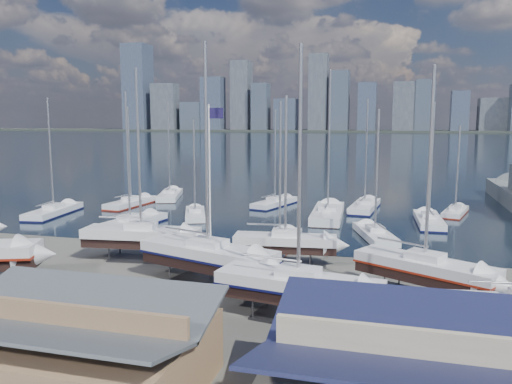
% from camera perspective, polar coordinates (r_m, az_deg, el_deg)
% --- Properties ---
extents(ground, '(1400.00, 1400.00, 0.00)m').
position_cam_1_polar(ground, '(38.73, -6.45, -10.16)').
color(ground, '#605E59').
rests_on(ground, ground).
extents(water, '(1400.00, 600.00, 0.40)m').
position_cam_1_polar(water, '(344.65, 12.95, 5.81)').
color(water, '#182A39').
rests_on(water, ground).
extents(far_shore, '(1400.00, 80.00, 2.20)m').
position_cam_1_polar(far_shore, '(604.42, 13.97, 6.77)').
color(far_shore, '#2D332D').
rests_on(far_shore, ground).
extents(skyline, '(639.14, 43.80, 107.69)m').
position_cam_1_polar(skyline, '(598.92, 13.32, 10.42)').
color(skyline, '#475166').
rests_on(skyline, far_shore).
extents(shed_grey, '(12.60, 8.40, 4.17)m').
position_cam_1_polar(shed_grey, '(24.82, -20.80, -16.06)').
color(shed_grey, '#8C6B4C').
rests_on(shed_grey, ground).
extents(sailboat_cradle_2, '(10.44, 4.02, 16.56)m').
position_cam_1_polar(sailboat_cradle_2, '(45.03, -12.96, -4.95)').
color(sailboat_cradle_2, '#2D2D33').
rests_on(sailboat_cradle_2, ground).
extents(sailboat_cradle_3, '(11.44, 6.27, 17.68)m').
position_cam_1_polar(sailboat_cradle_3, '(37.61, -5.51, -7.27)').
color(sailboat_cradle_3, '#2D2D33').
rests_on(sailboat_cradle_3, ground).
extents(sailboat_cradle_4, '(8.80, 3.35, 14.17)m').
position_cam_1_polar(sailboat_cradle_4, '(42.35, 3.35, -5.75)').
color(sailboat_cradle_4, '#2D2D33').
rests_on(sailboat_cradle_4, ground).
extents(sailboat_cradle_5, '(10.56, 4.50, 16.49)m').
position_cam_1_polar(sailboat_cradle_5, '(30.98, 4.84, -10.76)').
color(sailboat_cradle_5, '#2D2D33').
rests_on(sailboat_cradle_5, ground).
extents(sailboat_cradle_6, '(9.84, 7.03, 15.74)m').
position_cam_1_polar(sailboat_cradle_6, '(36.50, 18.71, -8.31)').
color(sailboat_cradle_6, '#2D2D33').
rests_on(sailboat_cradle_6, ground).
extents(sailboat_moored_0, '(4.33, 10.86, 15.79)m').
position_cam_1_polar(sailboat_moored_0, '(70.00, -22.10, -2.23)').
color(sailboat_moored_0, black).
rests_on(sailboat_moored_0, water).
extents(sailboat_moored_1, '(3.65, 10.12, 14.82)m').
position_cam_1_polar(sailboat_moored_1, '(74.05, -14.08, -1.34)').
color(sailboat_moored_1, black).
rests_on(sailboat_moored_1, water).
extents(sailboat_moored_2, '(5.95, 10.89, 15.84)m').
position_cam_1_polar(sailboat_moored_2, '(80.04, -9.79, -0.51)').
color(sailboat_moored_2, black).
rests_on(sailboat_moored_2, water).
extents(sailboat_moored_3, '(4.69, 11.12, 16.12)m').
position_cam_1_polar(sailboat_moored_3, '(59.20, -14.18, -3.66)').
color(sailboat_moored_3, black).
rests_on(sailboat_moored_3, water).
extents(sailboat_moored_4, '(5.46, 8.84, 12.93)m').
position_cam_1_polar(sailboat_moored_4, '(63.73, -6.96, -2.63)').
color(sailboat_moored_4, black).
rests_on(sailboat_moored_4, water).
extents(sailboat_moored_5, '(5.29, 9.99, 14.38)m').
position_cam_1_polar(sailboat_moored_5, '(71.87, 2.17, -1.38)').
color(sailboat_moored_5, black).
rests_on(sailboat_moored_5, water).
extents(sailboat_moored_6, '(2.79, 9.81, 14.65)m').
position_cam_1_polar(sailboat_moored_6, '(48.93, 2.73, -5.87)').
color(sailboat_moored_6, black).
rests_on(sailboat_moored_6, water).
extents(sailboat_moored_7, '(4.22, 12.88, 19.19)m').
position_cam_1_polar(sailboat_moored_7, '(63.36, 8.19, -2.72)').
color(sailboat_moored_7, black).
rests_on(sailboat_moored_7, water).
extents(sailboat_moored_8, '(4.04, 10.84, 15.84)m').
position_cam_1_polar(sailboat_moored_8, '(70.18, 12.30, -1.79)').
color(sailboat_moored_8, black).
rests_on(sailboat_moored_8, water).
extents(sailboat_moored_9, '(5.21, 9.59, 13.95)m').
position_cam_1_polar(sailboat_moored_9, '(53.52, 13.42, -4.86)').
color(sailboat_moored_9, black).
rests_on(sailboat_moored_9, water).
extents(sailboat_moored_10, '(3.24, 10.15, 15.00)m').
position_cam_1_polar(sailboat_moored_10, '(62.57, 19.13, -3.24)').
color(sailboat_moored_10, black).
rests_on(sailboat_moored_10, water).
extents(sailboat_moored_11, '(4.33, 8.44, 12.15)m').
position_cam_1_polar(sailboat_moored_11, '(70.13, 21.82, -2.19)').
color(sailboat_moored_11, black).
rests_on(sailboat_moored_11, water).
extents(car_c, '(3.63, 6.06, 1.58)m').
position_cam_1_polar(car_c, '(27.27, -10.99, -16.54)').
color(car_c, gray).
rests_on(car_c, ground).
extents(car_d, '(2.81, 5.36, 1.48)m').
position_cam_1_polar(car_d, '(28.19, 9.86, -15.77)').
color(car_d, gray).
rests_on(car_d, ground).
extents(flagpole, '(1.17, 0.12, 13.35)m').
position_cam_1_polar(flagpole, '(37.37, -5.17, 1.43)').
color(flagpole, white).
rests_on(flagpole, ground).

